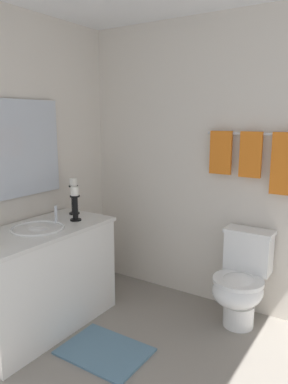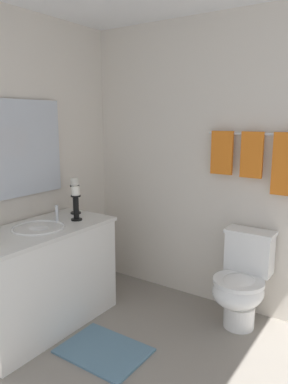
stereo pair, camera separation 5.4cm
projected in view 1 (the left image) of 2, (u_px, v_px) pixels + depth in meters
floor at (175, 379)px, 2.36m from camera, size 2.98×2.22×0.02m
wall_back at (242, 168)px, 3.03m from camera, size 2.98×0.04×2.45m
wall_left at (11, 169)px, 2.91m from camera, size 0.04×2.22×2.45m
vanity_cabinet at (41, 278)px, 2.87m from camera, size 0.58×1.19×0.80m
sink_basin at (38, 234)px, 2.80m from camera, size 0.40×0.40×0.24m
mirror at (8, 150)px, 2.82m from camera, size 0.02×0.99×0.76m
candle_holder_tall at (74, 195)px, 3.19m from camera, size 0.09×0.09×0.31m
candle_holder_short at (75, 203)px, 2.99m from camera, size 0.09×0.09×0.28m
toilet at (241, 282)px, 2.90m from camera, size 0.39×0.54×0.75m
towel_bar at (252, 134)px, 2.88m from camera, size 0.74×0.02×0.02m
towel_near_vanity at (221, 153)px, 3.03m from camera, size 0.18×0.03×0.35m
towel_center at (251, 155)px, 2.89m from camera, size 0.17×0.03×0.36m
towel_near_corner at (283, 164)px, 2.77m from camera, size 0.17×0.03×0.47m
bath_mat at (105, 351)px, 2.61m from camera, size 0.60×0.44×0.02m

